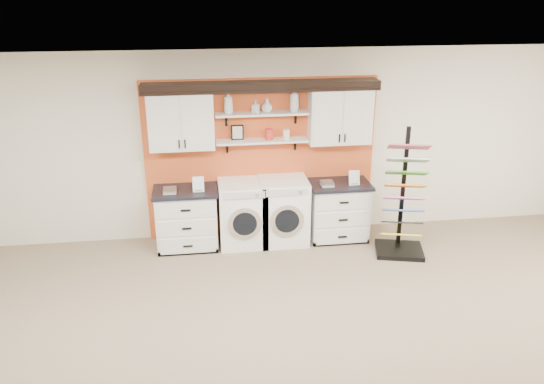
{
  "coord_description": "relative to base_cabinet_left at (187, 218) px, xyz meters",
  "views": [
    {
      "loc": [
        -0.85,
        -3.5,
        3.63
      ],
      "look_at": [
        -0.06,
        2.3,
        1.33
      ],
      "focal_mm": 35.0,
      "sensor_mm": 36.0,
      "label": 1
    }
  ],
  "objects": [
    {
      "name": "ceiling",
      "position": [
        1.13,
        -3.64,
        2.35
      ],
      "size": [
        10.0,
        10.0,
        0.0
      ],
      "primitive_type": "plane",
      "rotation": [
        3.14,
        0.0,
        0.0
      ],
      "color": "white",
      "rests_on": "wall_back"
    },
    {
      "name": "wall_back",
      "position": [
        1.13,
        0.36,
        0.95
      ],
      "size": [
        10.0,
        0.0,
        10.0
      ],
      "primitive_type": "plane",
      "rotation": [
        1.57,
        0.0,
        0.0
      ],
      "color": "#EDE4CD",
      "rests_on": "floor"
    },
    {
      "name": "accent_panel",
      "position": [
        1.13,
        0.32,
        0.75
      ],
      "size": [
        3.4,
        0.07,
        2.4
      ],
      "primitive_type": "cube",
      "color": "#D25323",
      "rests_on": "wall_back"
    },
    {
      "name": "upper_cabinet_left",
      "position": [
        0.0,
        0.15,
        1.43
      ],
      "size": [
        0.9,
        0.35,
        0.84
      ],
      "color": "white",
      "rests_on": "wall_back"
    },
    {
      "name": "upper_cabinet_right",
      "position": [
        2.26,
        0.15,
        1.43
      ],
      "size": [
        0.9,
        0.35,
        0.84
      ],
      "color": "white",
      "rests_on": "wall_back"
    },
    {
      "name": "shelf_lower",
      "position": [
        1.13,
        0.16,
        1.08
      ],
      "size": [
        1.32,
        0.28,
        0.03
      ],
      "primitive_type": "cube",
      "color": "white",
      "rests_on": "wall_back"
    },
    {
      "name": "shelf_upper",
      "position": [
        1.13,
        0.16,
        1.48
      ],
      "size": [
        1.32,
        0.28,
        0.03
      ],
      "primitive_type": "cube",
      "color": "white",
      "rests_on": "wall_back"
    },
    {
      "name": "crown_molding",
      "position": [
        1.13,
        0.17,
        1.88
      ],
      "size": [
        3.3,
        0.41,
        0.13
      ],
      "color": "black",
      "rests_on": "wall_back"
    },
    {
      "name": "picture_frame",
      "position": [
        0.78,
        0.21,
        1.2
      ],
      "size": [
        0.18,
        0.02,
        0.22
      ],
      "color": "black",
      "rests_on": "shelf_lower"
    },
    {
      "name": "canister_red",
      "position": [
        1.23,
        0.16,
        1.17
      ],
      "size": [
        0.11,
        0.11,
        0.16
      ],
      "primitive_type": "cylinder",
      "color": "red",
      "rests_on": "shelf_lower"
    },
    {
      "name": "canister_cream",
      "position": [
        1.48,
        0.16,
        1.16
      ],
      "size": [
        0.1,
        0.1,
        0.14
      ],
      "primitive_type": "cylinder",
      "color": "silver",
      "rests_on": "shelf_lower"
    },
    {
      "name": "base_cabinet_left",
      "position": [
        0.0,
        0.0,
        0.0
      ],
      "size": [
        0.92,
        0.66,
        0.9
      ],
      "color": "white",
      "rests_on": "floor"
    },
    {
      "name": "base_cabinet_right",
      "position": [
        2.26,
        0.0,
        -0.01
      ],
      "size": [
        0.91,
        0.66,
        0.89
      ],
      "color": "white",
      "rests_on": "floor"
    },
    {
      "name": "washer",
      "position": [
        0.82,
        -0.0,
        0.03
      ],
      "size": [
        0.69,
        0.71,
        0.97
      ],
      "color": "white",
      "rests_on": "floor"
    },
    {
      "name": "dryer",
      "position": [
        1.42,
        -0.0,
        0.04
      ],
      "size": [
        0.7,
        0.71,
        0.98
      ],
      "color": "white",
      "rests_on": "floor"
    },
    {
      "name": "sample_rack",
      "position": [
        3.04,
        -0.59,
        0.11
      ],
      "size": [
        0.78,
        0.7,
        1.82
      ],
      "rotation": [
        0.0,
        0.0,
        -0.25
      ],
      "color": "black",
      "rests_on": "floor"
    },
    {
      "name": "soap_bottle_a",
      "position": [
        0.66,
        0.16,
        1.66
      ],
      "size": [
        0.17,
        0.17,
        0.32
      ],
      "primitive_type": "imported",
      "rotation": [
        0.0,
        0.0,
        2.09
      ],
      "color": "silver",
      "rests_on": "shelf_upper"
    },
    {
      "name": "soap_bottle_b",
      "position": [
        1.04,
        0.16,
        1.58
      ],
      "size": [
        0.11,
        0.11,
        0.18
      ],
      "primitive_type": "imported",
      "rotation": [
        0.0,
        0.0,
        0.73
      ],
      "color": "silver",
      "rests_on": "shelf_upper"
    },
    {
      "name": "soap_bottle_c",
      "position": [
        1.2,
        0.16,
        1.59
      ],
      "size": [
        0.21,
        0.21,
        0.19
      ],
      "primitive_type": "imported",
      "rotation": [
        0.0,
        0.0,
        3.71
      ],
      "color": "silver",
      "rests_on": "shelf_upper"
    },
    {
      "name": "soap_bottle_d",
      "position": [
        1.59,
        0.16,
        1.67
      ],
      "size": [
        0.15,
        0.15,
        0.34
      ],
      "primitive_type": "imported",
      "rotation": [
        0.0,
        0.0,
        2.98
      ],
      "color": "silver",
      "rests_on": "shelf_upper"
    }
  ]
}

